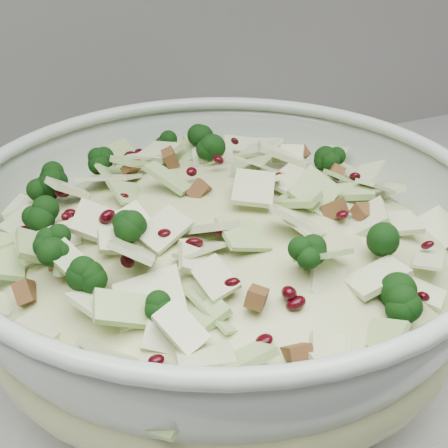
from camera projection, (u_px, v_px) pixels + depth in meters
name	position (u px, v px, depth m)	size (l,w,h in m)	color
mixing_bowl	(223.00, 271.00, 0.48)	(0.42, 0.42, 0.16)	#ADBFAF
salad	(222.00, 243.00, 0.46)	(0.42, 0.42, 0.16)	#BBC386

